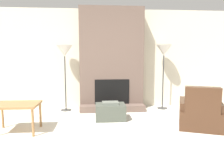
% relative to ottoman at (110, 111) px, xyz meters
% --- Properties ---
extents(ground_plane, '(24.00, 24.00, 0.00)m').
position_rel_ottoman_xyz_m(ground_plane, '(0.11, -2.02, -0.18)').
color(ground_plane, beige).
extents(wall_back, '(7.31, 0.06, 2.60)m').
position_rel_ottoman_xyz_m(wall_back, '(0.11, 1.29, 1.12)').
color(wall_back, beige).
rests_on(wall_back, ground_plane).
extents(fireplace, '(1.63, 0.70, 2.60)m').
position_rel_ottoman_xyz_m(fireplace, '(0.11, 1.04, 1.06)').
color(fireplace, brown).
rests_on(fireplace, ground_plane).
extents(ottoman, '(0.64, 0.46, 0.39)m').
position_rel_ottoman_xyz_m(ottoman, '(0.00, 0.00, 0.00)').
color(ottoman, '#474C42').
rests_on(ottoman, ground_plane).
extents(armchair, '(1.03, 1.09, 0.83)m').
position_rel_ottoman_xyz_m(armchair, '(1.69, -0.66, 0.07)').
color(armchair, '#422819').
rests_on(armchair, ground_plane).
extents(side_table, '(0.79, 0.61, 0.53)m').
position_rel_ottoman_xyz_m(side_table, '(-1.75, -0.64, 0.28)').
color(side_table, '#9E7042').
rests_on(side_table, ground_plane).
extents(floor_lamp_left, '(0.39, 0.39, 1.64)m').
position_rel_ottoman_xyz_m(floor_lamp_left, '(-1.07, 0.91, 1.26)').
color(floor_lamp_left, '#333333').
rests_on(floor_lamp_left, ground_plane).
extents(floor_lamp_right, '(0.39, 0.39, 1.66)m').
position_rel_ottoman_xyz_m(floor_lamp_right, '(1.45, 0.91, 1.28)').
color(floor_lamp_right, '#333333').
rests_on(floor_lamp_right, ground_plane).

